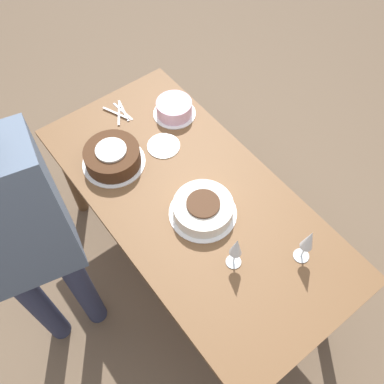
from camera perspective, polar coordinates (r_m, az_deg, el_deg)
name	(u,v)px	position (r m, az deg, el deg)	size (l,w,h in m)	color
ground_plane	(192,262)	(2.76, 0.00, -9.38)	(12.00, 12.00, 0.00)	brown
dining_table	(192,209)	(2.18, 0.00, -2.35)	(1.72, 0.83, 0.77)	brown
cake_center_white	(203,209)	(2.00, 1.48, -2.24)	(0.32, 0.32, 0.09)	white
cake_front_chocolate	(113,157)	(2.20, -10.55, 4.65)	(0.32, 0.32, 0.11)	white
cake_back_decorated	(174,108)	(2.39, -2.39, 11.08)	(0.24, 0.24, 0.09)	white
wine_glass_near	(309,241)	(1.86, 15.28, -6.30)	(0.07, 0.07, 0.22)	silver
wine_glass_far	(236,248)	(1.80, 5.91, -7.42)	(0.07, 0.07, 0.21)	silver
dessert_plate_left	(164,146)	(2.27, -3.81, 6.16)	(0.17, 0.17, 0.01)	white
fork_pile	(120,112)	(2.46, -9.56, 10.45)	(0.17, 0.11, 0.01)	silver
person_cutting	(19,239)	(1.77, -22.08, -5.87)	(0.30, 0.44, 1.75)	#2D334C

